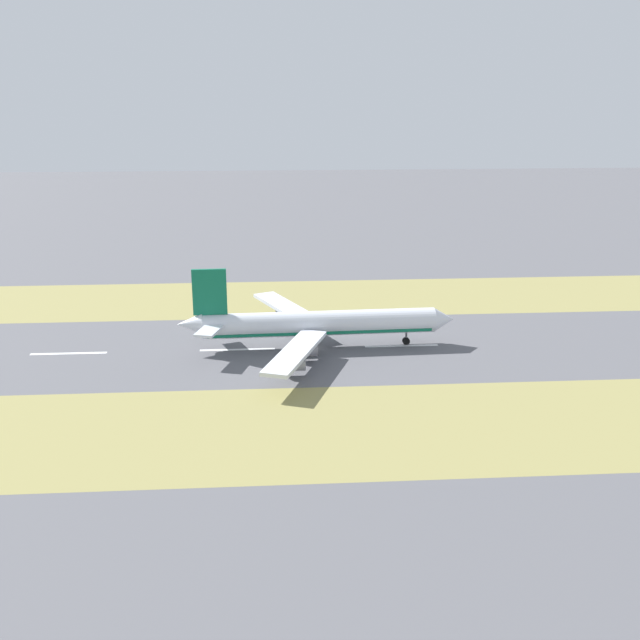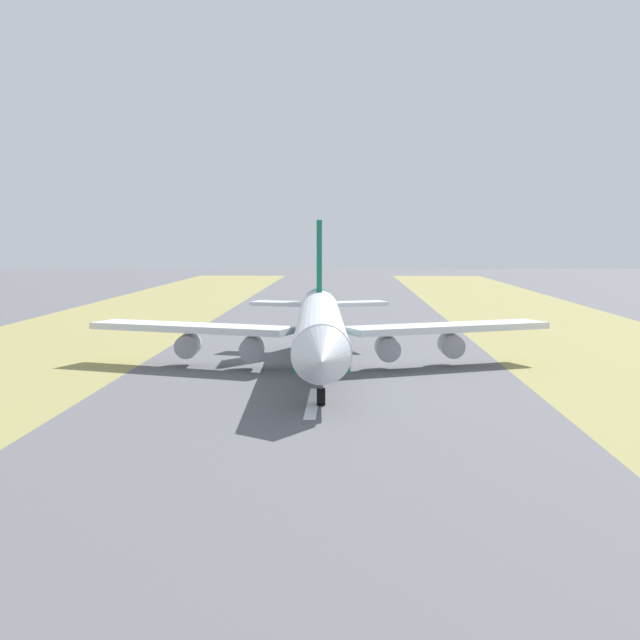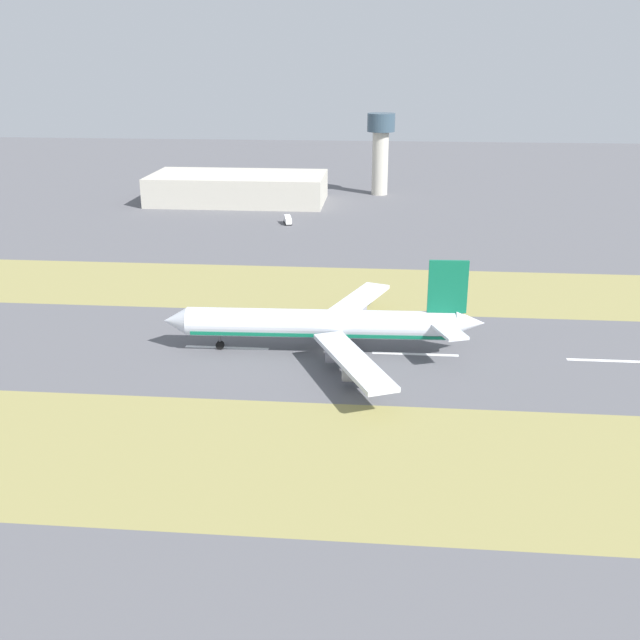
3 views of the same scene
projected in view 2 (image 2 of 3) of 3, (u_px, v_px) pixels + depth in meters
ground_plane at (319, 373)px, 115.80m from camera, size 800.00×800.00×0.00m
centreline_dash_near at (328, 327)px, 174.22m from camera, size 1.20×18.00×0.01m
centreline_dash_mid at (323, 354)px, 134.41m from camera, size 1.20×18.00×0.01m
centreline_dash_far at (313, 403)px, 94.59m from camera, size 1.20×18.00×0.01m
airplane_main_jet at (320, 326)px, 115.84m from camera, size 64.10×67.15×20.20m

